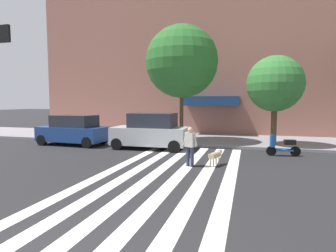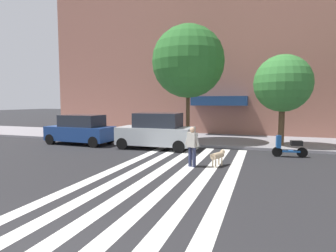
{
  "view_description": "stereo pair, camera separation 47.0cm",
  "coord_description": "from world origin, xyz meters",
  "px_view_note": "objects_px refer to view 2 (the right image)",
  "views": [
    {
      "loc": [
        3.06,
        -3.2,
        2.66
      ],
      "look_at": [
        0.39,
        6.01,
        1.83
      ],
      "focal_mm": 29.73,
      "sensor_mm": 36.0,
      "label": 1
    },
    {
      "loc": [
        3.51,
        -3.06,
        2.66
      ],
      "look_at": [
        0.39,
        6.01,
        1.83
      ],
      "focal_mm": 29.73,
      "sensor_mm": 36.0,
      "label": 2
    }
  ],
  "objects_px": {
    "street_tree_middle": "(283,84)",
    "pedestrian_dog_walker": "(192,145)",
    "street_tree_nearest": "(188,62)",
    "dog_on_leash": "(218,156)",
    "parked_car_behind_first": "(156,131)",
    "parked_car_near_curb": "(81,130)",
    "parked_scooter": "(290,147)"
  },
  "relations": [
    {
      "from": "street_tree_middle",
      "to": "dog_on_leash",
      "type": "height_order",
      "value": "street_tree_middle"
    },
    {
      "from": "parked_car_behind_first",
      "to": "parked_scooter",
      "type": "bearing_deg",
      "value": -1.82
    },
    {
      "from": "street_tree_middle",
      "to": "dog_on_leash",
      "type": "xyz_separation_m",
      "value": [
        -2.73,
        -5.76,
        -3.26
      ]
    },
    {
      "from": "street_tree_nearest",
      "to": "street_tree_middle",
      "type": "distance_m",
      "value": 5.76
    },
    {
      "from": "parked_car_near_curb",
      "to": "pedestrian_dog_walker",
      "type": "relative_size",
      "value": 2.61
    },
    {
      "from": "parked_car_near_curb",
      "to": "street_tree_nearest",
      "type": "relative_size",
      "value": 0.58
    },
    {
      "from": "street_tree_nearest",
      "to": "parked_car_behind_first",
      "type": "bearing_deg",
      "value": -116.02
    },
    {
      "from": "parked_car_near_curb",
      "to": "parked_scooter",
      "type": "bearing_deg",
      "value": -1.04
    },
    {
      "from": "street_tree_nearest",
      "to": "dog_on_leash",
      "type": "relative_size",
      "value": 6.82
    },
    {
      "from": "dog_on_leash",
      "to": "parked_car_behind_first",
      "type": "bearing_deg",
      "value": 141.06
    },
    {
      "from": "street_tree_nearest",
      "to": "dog_on_leash",
      "type": "xyz_separation_m",
      "value": [
        2.84,
        -5.73,
        -4.75
      ]
    },
    {
      "from": "street_tree_middle",
      "to": "dog_on_leash",
      "type": "bearing_deg",
      "value": -115.35
    },
    {
      "from": "street_tree_middle",
      "to": "pedestrian_dog_walker",
      "type": "distance_m",
      "value": 7.77
    },
    {
      "from": "dog_on_leash",
      "to": "parked_scooter",
      "type": "bearing_deg",
      "value": 45.59
    },
    {
      "from": "pedestrian_dog_walker",
      "to": "parked_car_near_curb",
      "type": "bearing_deg",
      "value": 155.47
    },
    {
      "from": "parked_car_behind_first",
      "to": "street_tree_middle",
      "type": "distance_m",
      "value": 7.71
    },
    {
      "from": "parked_scooter",
      "to": "street_tree_middle",
      "type": "xyz_separation_m",
      "value": [
        -0.25,
        2.72,
        3.22
      ]
    },
    {
      "from": "pedestrian_dog_walker",
      "to": "parked_scooter",
      "type": "bearing_deg",
      "value": 41.5
    },
    {
      "from": "parked_scooter",
      "to": "parked_car_behind_first",
      "type": "bearing_deg",
      "value": 178.18
    },
    {
      "from": "parked_scooter",
      "to": "street_tree_middle",
      "type": "relative_size",
      "value": 0.31
    },
    {
      "from": "parked_car_near_curb",
      "to": "parked_car_behind_first",
      "type": "distance_m",
      "value": 5.12
    },
    {
      "from": "parked_car_behind_first",
      "to": "street_tree_nearest",
      "type": "relative_size",
      "value": 0.59
    },
    {
      "from": "parked_car_behind_first",
      "to": "street_tree_nearest",
      "type": "distance_m",
      "value": 5.02
    },
    {
      "from": "parked_car_near_curb",
      "to": "pedestrian_dog_walker",
      "type": "height_order",
      "value": "parked_car_near_curb"
    },
    {
      "from": "parked_scooter",
      "to": "dog_on_leash",
      "type": "relative_size",
      "value": 1.51
    },
    {
      "from": "street_tree_nearest",
      "to": "dog_on_leash",
      "type": "distance_m",
      "value": 7.97
    },
    {
      "from": "dog_on_leash",
      "to": "parked_car_near_curb",
      "type": "bearing_deg",
      "value": 160.4
    },
    {
      "from": "parked_car_behind_first",
      "to": "parked_scooter",
      "type": "xyz_separation_m",
      "value": [
        7.02,
        -0.22,
        -0.51
      ]
    },
    {
      "from": "parked_scooter",
      "to": "street_tree_middle",
      "type": "height_order",
      "value": "street_tree_middle"
    },
    {
      "from": "parked_scooter",
      "to": "street_tree_middle",
      "type": "bearing_deg",
      "value": 95.3
    },
    {
      "from": "pedestrian_dog_walker",
      "to": "dog_on_leash",
      "type": "xyz_separation_m",
      "value": [
        0.99,
        0.47,
        -0.48
      ]
    },
    {
      "from": "parked_car_near_curb",
      "to": "parked_scooter",
      "type": "height_order",
      "value": "parked_car_near_curb"
    }
  ]
}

